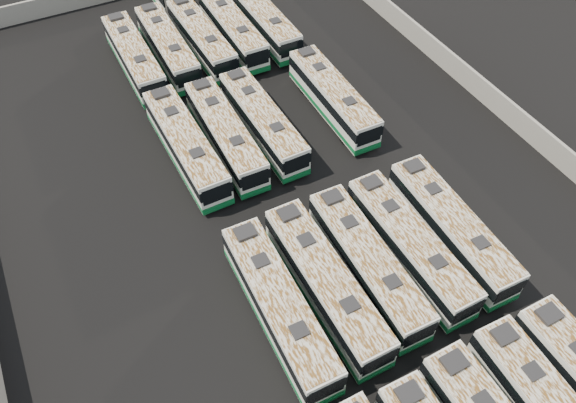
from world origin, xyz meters
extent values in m
plane|color=black|center=(0.00, 0.00, 0.00)|extent=(140.00, 140.00, 0.00)
cube|color=gray|center=(22.30, 0.00, 1.10)|extent=(0.30, 73.20, 2.20)
cube|color=black|center=(-1.46, -18.29, 3.39)|extent=(1.37, 1.16, 0.27)
cube|color=black|center=(1.92, -20.53, 3.42)|extent=(1.01, 1.01, 0.15)
cube|color=black|center=(1.89, -17.99, 3.47)|extent=(1.39, 1.18, 0.27)
cylinder|color=black|center=(3.04, -19.25, 0.53)|extent=(0.31, 1.06, 1.06)
cube|color=black|center=(5.59, -20.47, 3.36)|extent=(1.01, 1.01, 0.15)
cube|color=black|center=(5.65, -17.97, 3.42)|extent=(1.38, 1.18, 0.27)
cylinder|color=black|center=(4.51, -19.20, 0.52)|extent=(0.32, 1.05, 1.04)
cylinder|color=black|center=(6.74, -19.25, 0.52)|extent=(0.32, 1.05, 1.04)
cube|color=black|center=(8.99, -18.18, 3.47)|extent=(1.38, 1.17, 0.27)
cylinder|color=black|center=(7.86, -19.45, 0.53)|extent=(0.30, 1.06, 1.06)
cylinder|color=black|center=(10.12, -19.45, 0.53)|extent=(0.30, 1.06, 1.06)
cube|color=white|center=(-4.98, -9.31, 1.83)|extent=(2.95, 12.81, 2.92)
cube|color=#0B5C2C|center=(-4.98, -9.31, 0.77)|extent=(3.01, 12.86, 0.45)
cube|color=black|center=(-4.98, -9.31, 2.32)|extent=(3.02, 12.87, 0.98)
cube|color=black|center=(-5.13, -15.70, 2.18)|extent=(2.34, 0.11, 1.54)
cube|color=#0B5C2C|center=(-5.13, -15.70, 0.55)|extent=(2.66, 0.16, 0.30)
cube|color=beige|center=(-4.98, -9.31, 3.33)|extent=(2.90, 12.55, 0.07)
cube|color=black|center=(-5.05, -12.12, 3.43)|extent=(1.03, 1.03, 0.15)
cube|color=black|center=(-4.92, -6.51, 3.43)|extent=(1.03, 1.03, 0.15)
cube|color=black|center=(-4.86, -3.96, 3.49)|extent=(1.41, 1.20, 0.28)
cylinder|color=black|center=(-6.21, -13.36, 0.53)|extent=(0.32, 1.07, 1.06)
cylinder|color=black|center=(-3.94, -13.42, 0.53)|extent=(0.32, 1.07, 1.06)
cylinder|color=black|center=(-6.02, -5.21, 0.53)|extent=(0.32, 1.07, 1.06)
cylinder|color=black|center=(-3.75, -5.26, 0.53)|extent=(0.32, 1.07, 1.06)
cube|color=white|center=(-1.44, -9.21, 1.84)|extent=(2.68, 12.80, 2.93)
cube|color=#0B5C2C|center=(-1.44, -9.21, 0.77)|extent=(2.73, 12.85, 0.45)
cube|color=black|center=(-1.44, -9.21, 2.33)|extent=(2.74, 12.86, 0.98)
cube|color=black|center=(-1.44, -15.63, 2.19)|extent=(2.35, 0.06, 1.55)
cube|color=#0B5C2C|center=(-1.44, -15.63, 0.55)|extent=(2.67, 0.10, 0.30)
cube|color=beige|center=(-1.44, -9.21, 3.34)|extent=(2.62, 12.54, 0.07)
cube|color=black|center=(-1.44, -12.03, 3.44)|extent=(1.01, 1.01, 0.15)
cube|color=black|center=(-1.45, -6.40, 3.44)|extent=(1.01, 1.01, 0.15)
cube|color=black|center=(-1.45, -3.84, 3.50)|extent=(1.39, 1.17, 0.28)
cylinder|color=black|center=(-2.58, -13.31, 0.53)|extent=(0.30, 1.07, 1.07)
cylinder|color=black|center=(-0.30, -13.31, 0.53)|extent=(0.30, 1.07, 1.07)
cylinder|color=black|center=(-2.59, -5.12, 0.53)|extent=(0.30, 1.07, 1.07)
cylinder|color=black|center=(-0.31, -5.12, 0.53)|extent=(0.30, 1.07, 1.07)
cube|color=white|center=(1.95, -9.07, 1.78)|extent=(2.88, 12.44, 2.84)
cube|color=#0B5C2C|center=(1.95, -9.07, 0.74)|extent=(2.94, 12.49, 0.43)
cube|color=black|center=(1.95, -9.07, 2.25)|extent=(2.95, 12.50, 0.95)
cube|color=black|center=(1.80, -15.28, 2.12)|extent=(2.27, 0.12, 1.50)
cube|color=#0B5C2C|center=(1.80, -15.28, 0.54)|extent=(2.58, 0.16, 0.29)
cube|color=beige|center=(1.95, -9.07, 3.23)|extent=(2.83, 12.19, 0.07)
cube|color=black|center=(1.88, -11.80, 3.33)|extent=(1.00, 1.00, 0.14)
cube|color=black|center=(2.02, -6.35, 3.33)|extent=(1.00, 1.00, 0.14)
cube|color=black|center=(2.08, -3.88, 3.38)|extent=(1.37, 1.17, 0.27)
cylinder|color=black|center=(0.75, -13.01, 0.52)|extent=(0.31, 1.04, 1.03)
cylinder|color=black|center=(2.96, -13.06, 0.52)|extent=(0.31, 1.04, 1.03)
cylinder|color=black|center=(0.94, -5.09, 0.52)|extent=(0.31, 1.04, 1.03)
cylinder|color=black|center=(3.15, -5.14, 0.52)|extent=(0.31, 1.04, 1.03)
cube|color=white|center=(5.41, -9.17, 1.78)|extent=(2.68, 12.40, 2.84)
cube|color=#0B5C2C|center=(5.41, -9.17, 0.74)|extent=(2.73, 12.45, 0.43)
cube|color=black|center=(5.41, -9.17, 2.25)|extent=(2.74, 12.46, 0.95)
cube|color=black|center=(5.46, -15.38, 2.11)|extent=(2.27, 0.08, 1.50)
cube|color=#0B5C2C|center=(5.46, -15.38, 0.54)|extent=(2.58, 0.12, 0.29)
cube|color=beige|center=(5.41, -9.17, 3.23)|extent=(2.62, 12.15, 0.07)
cube|color=black|center=(5.43, -11.89, 3.33)|extent=(0.99, 0.99, 0.14)
cube|color=black|center=(5.39, -6.45, 3.33)|extent=(0.99, 0.99, 0.14)
cube|color=black|center=(5.37, -3.97, 3.38)|extent=(1.35, 1.15, 0.27)
cylinder|color=black|center=(4.34, -13.14, 0.52)|extent=(0.30, 1.03, 1.03)
cylinder|color=black|center=(6.55, -13.12, 0.52)|extent=(0.30, 1.03, 1.03)
cylinder|color=black|center=(4.28, -5.22, 0.52)|extent=(0.30, 1.03, 1.03)
cylinder|color=black|center=(6.48, -5.20, 0.52)|extent=(0.30, 1.03, 1.03)
cube|color=white|center=(9.02, -9.24, 1.78)|extent=(2.90, 12.46, 2.84)
cube|color=#0B5C2C|center=(9.02, -9.24, 0.74)|extent=(2.95, 12.51, 0.43)
cube|color=black|center=(9.02, -9.24, 2.25)|extent=(2.96, 12.52, 0.95)
cube|color=black|center=(8.86, -15.46, 2.12)|extent=(2.27, 0.12, 1.50)
cube|color=#0B5C2C|center=(8.86, -15.46, 0.54)|extent=(2.58, 0.17, 0.29)
cube|color=beige|center=(9.02, -9.24, 3.23)|extent=(2.85, 12.21, 0.07)
cube|color=black|center=(8.95, -11.97, 3.34)|extent=(1.01, 1.01, 0.14)
cube|color=black|center=(9.09, -6.52, 3.34)|extent=(1.01, 1.01, 0.14)
cube|color=black|center=(9.16, -4.04, 3.39)|extent=(1.37, 1.17, 0.27)
cylinder|color=black|center=(7.82, -13.18, 0.52)|extent=(0.32, 1.04, 1.03)
cylinder|color=black|center=(10.03, -13.24, 0.52)|extent=(0.32, 1.04, 1.03)
cylinder|color=black|center=(8.02, -5.25, 0.52)|extent=(0.32, 1.04, 1.03)
cylinder|color=black|center=(10.23, -5.31, 0.52)|extent=(0.32, 1.04, 1.03)
cube|color=white|center=(-4.97, 7.66, 1.83)|extent=(2.84, 12.78, 2.92)
cube|color=#0B5C2C|center=(-4.97, 7.66, 0.76)|extent=(2.89, 12.83, 0.45)
cube|color=black|center=(-4.97, 7.66, 2.31)|extent=(2.90, 12.84, 0.98)
cube|color=black|center=(-4.88, 1.27, 2.18)|extent=(2.34, 0.09, 1.54)
cube|color=#0B5C2C|center=(-4.88, 1.27, 0.55)|extent=(2.66, 0.14, 0.30)
cube|color=beige|center=(-4.97, 7.66, 3.32)|extent=(2.78, 12.52, 0.07)
cube|color=black|center=(-4.93, 4.86, 3.43)|extent=(1.02, 1.02, 0.15)
cube|color=black|center=(-5.01, 10.47, 3.43)|extent=(1.02, 1.02, 0.15)
cube|color=black|center=(-5.04, 13.01, 3.48)|extent=(1.40, 1.19, 0.28)
cylinder|color=black|center=(-6.05, 3.57, 0.53)|extent=(0.31, 1.07, 1.06)
cylinder|color=black|center=(-3.77, 3.60, 0.53)|extent=(0.31, 1.07, 1.06)
cylinder|color=black|center=(-6.16, 11.72, 0.53)|extent=(0.31, 1.07, 1.06)
cylinder|color=black|center=(-3.89, 11.76, 0.53)|extent=(0.31, 1.07, 1.06)
cube|color=white|center=(-1.53, 7.51, 1.78)|extent=(2.82, 12.41, 2.83)
cube|color=#0B5C2C|center=(-1.53, 7.51, 0.74)|extent=(2.88, 12.46, 0.43)
cube|color=black|center=(-1.53, 7.51, 2.24)|extent=(2.89, 12.47, 0.95)
cube|color=black|center=(-1.66, 1.31, 2.11)|extent=(2.27, 0.11, 1.49)
cube|color=#0B5C2C|center=(-1.66, 1.31, 0.54)|extent=(2.58, 0.15, 0.29)
cube|color=beige|center=(-1.53, 7.51, 3.22)|extent=(2.77, 12.16, 0.07)
cube|color=black|center=(-1.59, 4.79, 3.33)|extent=(1.00, 1.00, 0.14)
cube|color=black|center=(-1.48, 10.22, 3.33)|extent=(1.00, 1.00, 0.14)
cube|color=black|center=(-1.43, 12.69, 3.38)|extent=(1.36, 1.16, 0.27)
cylinder|color=black|center=(-2.72, 3.58, 0.51)|extent=(0.31, 1.04, 1.03)
cylinder|color=black|center=(-0.51, 3.53, 0.51)|extent=(0.31, 1.04, 1.03)
cylinder|color=black|center=(-2.55, 11.48, 0.51)|extent=(0.31, 1.04, 1.03)
cylinder|color=black|center=(-0.35, 11.44, 0.51)|extent=(0.31, 1.04, 1.03)
cube|color=white|center=(1.94, 7.49, 1.76)|extent=(2.69, 12.26, 2.80)
cube|color=#0B5C2C|center=(1.94, 7.49, 0.73)|extent=(2.74, 12.31, 0.43)
cube|color=black|center=(1.94, 7.49, 2.22)|extent=(2.75, 12.32, 0.94)
cube|color=black|center=(2.01, 1.35, 2.09)|extent=(2.24, 0.09, 1.48)
cube|color=#0B5C2C|center=(2.01, 1.35, 0.53)|extent=(2.55, 0.13, 0.29)
cube|color=beige|center=(1.94, 7.49, 3.19)|extent=(2.63, 12.01, 0.07)
cube|color=black|center=(1.97, 4.80, 3.29)|extent=(0.98, 0.98, 0.14)
cube|color=black|center=(1.91, 10.18, 3.29)|extent=(0.98, 0.98, 0.14)
cube|color=black|center=(1.88, 12.62, 3.34)|extent=(1.34, 1.14, 0.27)
cylinder|color=black|center=(0.89, 3.56, 0.51)|extent=(0.30, 1.02, 1.02)
cylinder|color=black|center=(3.07, 3.58, 0.51)|extent=(0.30, 1.02, 1.02)
cylinder|color=black|center=(0.80, 11.39, 0.51)|extent=(0.30, 1.02, 1.02)
cylinder|color=black|center=(2.98, 11.41, 0.51)|extent=(0.30, 1.02, 1.02)
cube|color=white|center=(8.97, 7.57, 1.77)|extent=(2.81, 12.36, 2.82)
cube|color=#0B5C2C|center=(8.97, 7.57, 0.74)|extent=(2.86, 12.41, 0.43)
cube|color=black|center=(8.97, 7.57, 2.24)|extent=(2.87, 12.42, 0.94)
cube|color=black|center=(8.85, 1.40, 2.10)|extent=(2.26, 0.10, 1.49)
cube|color=#0B5C2C|center=(8.85, 1.40, 0.53)|extent=(2.57, 0.15, 0.29)
cube|color=beige|center=(8.97, 7.57, 3.21)|extent=(2.75, 12.11, 0.07)
cube|color=black|center=(8.92, 4.86, 3.31)|extent=(0.99, 0.99, 0.14)
cube|color=black|center=(9.02, 10.28, 3.31)|extent=(0.99, 0.99, 0.14)
cube|color=black|center=(9.07, 12.74, 3.37)|extent=(1.36, 1.15, 0.27)
cylinder|color=black|center=(7.79, 3.66, 0.51)|extent=(0.31, 1.03, 1.03)
cylinder|color=black|center=(9.99, 3.61, 0.51)|extent=(0.31, 1.03, 1.03)
cylinder|color=black|center=(7.95, 11.53, 0.51)|extent=(0.31, 1.03, 1.03)
cylinder|color=black|center=(10.15, 11.49, 0.51)|extent=(0.31, 1.03, 1.03)
cube|color=white|center=(-5.02, 21.61, 1.78)|extent=(2.60, 12.35, 2.83)
cube|color=#0B5C2C|center=(-5.02, 21.61, 0.74)|extent=(2.65, 12.40, 0.43)
cube|color=black|center=(-5.02, 21.61, 2.24)|extent=(2.66, 12.41, 0.95)
cube|color=black|center=(-5.03, 15.41, 2.11)|extent=(2.26, 0.07, 1.49)
cube|color=#0B5C2C|center=(-5.03, 15.41, 0.54)|extent=(2.57, 0.11, 0.29)
cube|color=beige|center=(-5.02, 21.61, 3.22)|extent=(2.55, 12.11, 0.07)
cube|color=black|center=(-5.02, 18.89, 3.32)|extent=(0.98, 0.98, 0.14)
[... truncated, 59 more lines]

